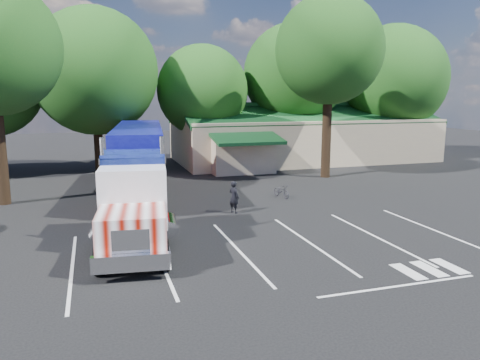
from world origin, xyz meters
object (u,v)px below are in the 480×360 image
object	(u,v)px
woman	(234,197)
silver_sedan	(301,159)
semi_truck	(138,160)
bicycle	(282,191)

from	to	relation	value
woman	silver_sedan	world-z (taller)	woman
woman	semi_truck	bearing A→B (deg)	21.40
semi_truck	woman	size ratio (longest dim) A/B	12.57
woman	silver_sedan	bearing A→B (deg)	-66.69
silver_sedan	bicycle	bearing A→B (deg)	166.56
woman	bicycle	world-z (taller)	woman
silver_sedan	semi_truck	bearing A→B (deg)	141.17
woman	silver_sedan	xyz separation A→B (m)	(10.40, 14.00, -0.22)
woman	bicycle	bearing A→B (deg)	-84.63
bicycle	silver_sedan	size ratio (longest dim) A/B	0.40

